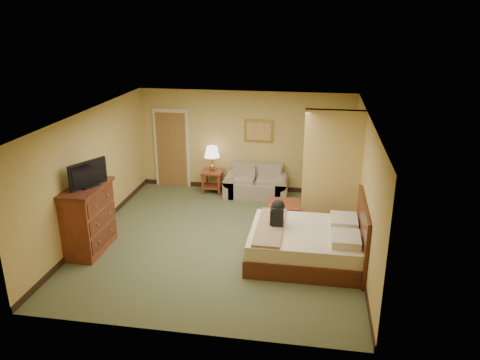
% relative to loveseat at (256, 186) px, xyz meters
% --- Properties ---
extents(floor, '(6.00, 6.00, 0.00)m').
position_rel_loveseat_xyz_m(floor, '(-0.36, -2.57, -0.26)').
color(floor, '#515738').
rests_on(floor, ground).
extents(ceiling, '(6.00, 6.00, 0.00)m').
position_rel_loveseat_xyz_m(ceiling, '(-0.36, -2.57, 2.34)').
color(ceiling, white).
rests_on(ceiling, back_wall).
extents(back_wall, '(5.50, 0.02, 2.60)m').
position_rel_loveseat_xyz_m(back_wall, '(-0.36, 0.43, 1.04)').
color(back_wall, tan).
rests_on(back_wall, floor).
extents(left_wall, '(0.02, 6.00, 2.60)m').
position_rel_loveseat_xyz_m(left_wall, '(-3.11, -2.57, 1.04)').
color(left_wall, tan).
rests_on(left_wall, floor).
extents(right_wall, '(0.02, 6.00, 2.60)m').
position_rel_loveseat_xyz_m(right_wall, '(2.39, -2.57, 1.04)').
color(right_wall, tan).
rests_on(right_wall, floor).
extents(partition, '(1.20, 0.15, 2.60)m').
position_rel_loveseat_xyz_m(partition, '(1.79, -1.64, 1.04)').
color(partition, tan).
rests_on(partition, floor).
extents(door, '(0.94, 0.16, 2.10)m').
position_rel_loveseat_xyz_m(door, '(-2.31, 0.40, 0.77)').
color(door, beige).
rests_on(door, floor).
extents(baseboard, '(5.50, 0.02, 0.12)m').
position_rel_loveseat_xyz_m(baseboard, '(-0.36, 0.42, -0.20)').
color(baseboard, black).
rests_on(baseboard, floor).
extents(loveseat, '(1.59, 0.74, 0.80)m').
position_rel_loveseat_xyz_m(loveseat, '(0.00, 0.00, 0.00)').
color(loveseat, gray).
rests_on(loveseat, floor).
extents(side_table, '(0.53, 0.53, 0.58)m').
position_rel_loveseat_xyz_m(side_table, '(-1.15, 0.08, 0.12)').
color(side_table, maroon).
rests_on(side_table, floor).
extents(table_lamp, '(0.40, 0.40, 0.65)m').
position_rel_loveseat_xyz_m(table_lamp, '(-1.15, 0.08, 0.81)').
color(table_lamp, '#A87D3D').
rests_on(table_lamp, side_table).
extents(coffee_table, '(0.76, 0.76, 0.46)m').
position_rel_loveseat_xyz_m(coffee_table, '(0.82, -1.50, 0.07)').
color(coffee_table, maroon).
rests_on(coffee_table, floor).
extents(wall_picture, '(0.74, 0.04, 0.58)m').
position_rel_loveseat_xyz_m(wall_picture, '(-0.00, 0.40, 1.34)').
color(wall_picture, '#B78E3F').
rests_on(wall_picture, back_wall).
extents(dresser, '(0.66, 1.25, 1.34)m').
position_rel_loveseat_xyz_m(dresser, '(-2.83, -3.39, 0.41)').
color(dresser, maroon).
rests_on(dresser, floor).
extents(tv, '(0.42, 0.76, 0.50)m').
position_rel_loveseat_xyz_m(tv, '(-2.73, -3.39, 1.31)').
color(tv, black).
rests_on(tv, dresser).
extents(bed, '(2.23, 1.89, 1.22)m').
position_rel_loveseat_xyz_m(bed, '(1.46, -3.08, 0.07)').
color(bed, '#491D11').
rests_on(bed, floor).
extents(backpack, '(0.25, 0.32, 0.54)m').
position_rel_loveseat_xyz_m(backpack, '(0.80, -2.98, 0.62)').
color(backpack, black).
rests_on(backpack, bed).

